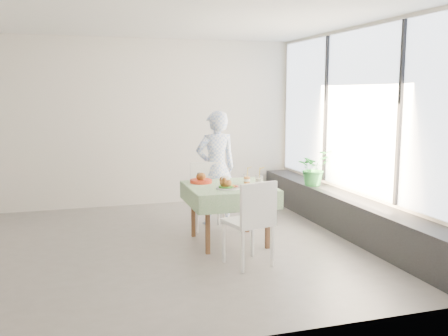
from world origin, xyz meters
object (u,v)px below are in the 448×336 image
object	(u,v)px
chair_far	(208,209)
chair_near	(249,239)
main_dish	(227,184)
potted_plant	(313,168)
diner	(216,168)
juice_cup_orange	(247,179)
cafe_table	(229,207)

from	to	relation	value
chair_far	chair_near	size ratio (longest dim) A/B	0.96
chair_far	main_dish	bearing A→B (deg)	-90.19
potted_plant	chair_near	bearing A→B (deg)	-133.97
diner	juice_cup_orange	distance (m)	0.92
cafe_table	diner	world-z (taller)	diner
chair_near	potted_plant	distance (m)	2.45
chair_near	cafe_table	bearing A→B (deg)	86.90
juice_cup_orange	potted_plant	distance (m)	1.60
chair_far	main_dish	xyz separation A→B (m)	(-0.00, -0.91, 0.51)
chair_far	potted_plant	size ratio (longest dim) A/B	1.70
diner	potted_plant	xyz separation A→B (m)	(1.52, -0.08, -0.05)
cafe_table	main_dish	xyz separation A→B (m)	(-0.09, -0.21, 0.34)
diner	cafe_table	bearing A→B (deg)	79.07
main_dish	chair_far	bearing A→B (deg)	89.81
diner	chair_near	bearing A→B (deg)	80.52
chair_far	diner	xyz separation A→B (m)	(0.19, 0.23, 0.54)
chair_near	potted_plant	xyz separation A→B (m)	(1.67, 1.73, 0.48)
chair_far	potted_plant	world-z (taller)	potted_plant
potted_plant	diner	bearing A→B (deg)	176.98
main_dish	juice_cup_orange	size ratio (longest dim) A/B	1.25
juice_cup_orange	main_dish	bearing A→B (deg)	-145.60
cafe_table	juice_cup_orange	world-z (taller)	juice_cup_orange
diner	main_dish	xyz separation A→B (m)	(-0.19, -1.14, -0.03)
diner	main_dish	bearing A→B (deg)	75.72
cafe_table	chair_far	xyz separation A→B (m)	(-0.09, 0.70, -0.17)
chair_far	chair_near	distance (m)	1.58
chair_near	diner	bearing A→B (deg)	85.36
main_dish	potted_plant	world-z (taller)	potted_plant
main_dish	chair_near	bearing A→B (deg)	-86.37
chair_near	diner	xyz separation A→B (m)	(0.15, 1.81, 0.53)
diner	juice_cup_orange	xyz separation A→B (m)	(0.15, -0.90, -0.02)
chair_far	potted_plant	bearing A→B (deg)	4.97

